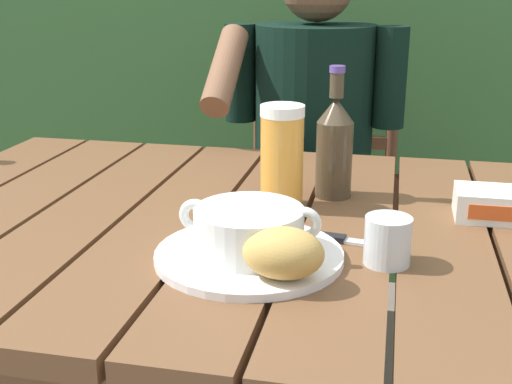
% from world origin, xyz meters
% --- Properties ---
extents(dining_table, '(1.36, 0.92, 0.72)m').
position_xyz_m(dining_table, '(0.00, 0.00, 0.64)').
color(dining_table, brown).
rests_on(dining_table, ground_plane).
extents(chair_near_diner, '(0.46, 0.42, 0.91)m').
position_xyz_m(chair_near_diner, '(-0.00, 0.89, 0.47)').
color(chair_near_diner, brown).
rests_on(chair_near_diner, ground_plane).
extents(person_eating, '(0.48, 0.47, 1.20)m').
position_xyz_m(person_eating, '(-0.00, 0.70, 0.71)').
color(person_eating, black).
rests_on(person_eating, ground_plane).
extents(serving_plate, '(0.28, 0.28, 0.01)m').
position_xyz_m(serving_plate, '(0.02, -0.17, 0.73)').
color(serving_plate, white).
rests_on(serving_plate, dining_table).
extents(soup_bowl, '(0.21, 0.16, 0.07)m').
position_xyz_m(soup_bowl, '(0.02, -0.17, 0.77)').
color(soup_bowl, white).
rests_on(soup_bowl, serving_plate).
extents(bread_roll, '(0.11, 0.08, 0.07)m').
position_xyz_m(bread_roll, '(0.09, -0.24, 0.77)').
color(bread_roll, tan).
rests_on(bread_roll, serving_plate).
extents(beer_glass, '(0.08, 0.08, 0.18)m').
position_xyz_m(beer_glass, '(0.03, 0.07, 0.82)').
color(beer_glass, gold).
rests_on(beer_glass, dining_table).
extents(beer_bottle, '(0.07, 0.07, 0.24)m').
position_xyz_m(beer_bottle, '(0.11, 0.15, 0.82)').
color(beer_bottle, '#433725').
rests_on(beer_bottle, dining_table).
extents(water_glass_small, '(0.07, 0.07, 0.07)m').
position_xyz_m(water_glass_small, '(0.22, -0.14, 0.76)').
color(water_glass_small, silver).
rests_on(water_glass_small, dining_table).
extents(butter_tub, '(0.12, 0.09, 0.05)m').
position_xyz_m(butter_tub, '(0.39, 0.09, 0.75)').
color(butter_tub, white).
rests_on(butter_tub, dining_table).
extents(table_knife, '(0.14, 0.04, 0.01)m').
position_xyz_m(table_knife, '(0.15, -0.07, 0.73)').
color(table_knife, silver).
rests_on(table_knife, dining_table).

